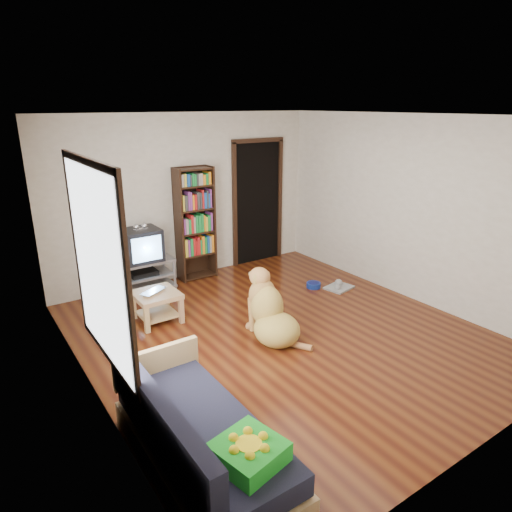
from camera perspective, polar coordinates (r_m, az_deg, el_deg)
ground at (r=5.76m, az=3.14°, el=-9.68°), size 5.00×5.00×0.00m
ceiling at (r=5.08m, az=3.68°, el=17.13°), size 5.00×5.00×0.00m
wall_back at (r=7.36m, az=-8.66°, el=7.20°), size 4.50×0.00×4.50m
wall_front at (r=3.74m, az=27.54°, el=-6.06°), size 4.50×0.00×4.50m
wall_left at (r=4.34m, az=-20.88°, el=-1.86°), size 0.00×5.00×5.00m
wall_right at (r=6.85m, az=18.56°, el=5.60°), size 0.00×5.00×5.00m
green_cushion at (r=3.35m, az=-0.90°, el=-23.32°), size 0.50×0.50×0.14m
laptop at (r=6.02m, az=-12.30°, el=-4.46°), size 0.43×0.37×0.03m
dog_bowl at (r=7.15m, az=7.21°, el=-3.63°), size 0.22×0.22×0.08m
grey_rag at (r=7.19m, az=10.32°, el=-3.89°), size 0.46×0.39×0.03m
window at (r=3.82m, az=-19.12°, el=-1.21°), size 0.03×1.46×1.70m
doorway at (r=8.04m, az=0.20°, el=7.06°), size 1.03×0.05×2.19m
tv_stand at (r=7.08m, az=-13.91°, el=-2.29°), size 0.90×0.45×0.50m
crt_tv at (r=6.95m, az=-14.28°, el=1.42°), size 0.55×0.52×0.58m
bookshelf at (r=7.30m, az=-7.65°, el=4.76°), size 0.60×0.30×1.80m
sofa at (r=3.81m, az=-7.43°, el=-21.91°), size 0.80×1.80×0.80m
coffee_table at (r=6.09m, az=-12.33°, el=-5.53°), size 0.55×0.55×0.40m
dog at (r=5.54m, az=1.77°, el=-7.19°), size 0.56×1.06×0.87m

